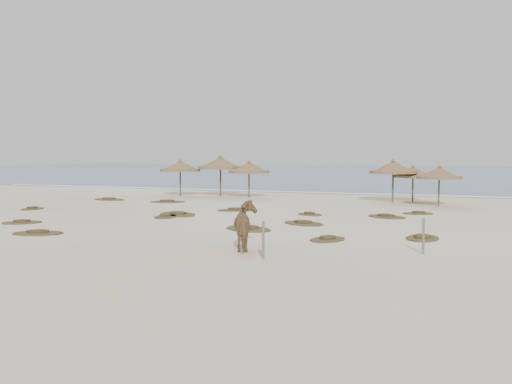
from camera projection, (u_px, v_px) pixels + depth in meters
ground at (205, 239)px, 22.11m from camera, size 160.00×160.00×0.00m
ocean at (414, 173)px, 91.75m from camera, size 200.00×100.00×0.01m
foam_line at (349, 193)px, 46.25m from camera, size 70.00×0.60×0.01m
palapa_0 at (180, 167)px, 43.64m from camera, size 4.07×4.07×2.90m
palapa_1 at (220, 164)px, 43.43m from camera, size 3.69×3.69×3.19m
palapa_2 at (249, 168)px, 41.73m from camera, size 3.84×3.84×2.81m
palapa_3 at (393, 168)px, 38.02m from camera, size 3.59×3.59×2.97m
palapa_4 at (413, 173)px, 38.34m from camera, size 3.45×3.45×2.54m
palapa_5 at (439, 174)px, 35.22m from camera, size 2.99×2.99×2.62m
horse at (247, 225)px, 19.55m from camera, size 1.73×2.18×1.68m
fence_post_near at (263, 240)px, 17.88m from camera, size 0.11×0.11×1.19m
fence_post_far at (423, 236)px, 18.78m from camera, size 0.11×0.11×1.20m
scrub_0 at (22, 222)px, 26.92m from camera, size 2.13×2.08×0.16m
scrub_1 at (178, 214)px, 30.46m from camera, size 3.24×3.13×0.16m
scrub_2 at (165, 216)px, 29.28m from camera, size 1.58×2.00×0.16m
scrub_3 at (303, 223)px, 26.57m from camera, size 2.64×2.37×0.16m
scrub_4 at (422, 238)px, 22.00m from camera, size 1.32×1.97×0.16m
scrub_6 at (168, 201)px, 38.20m from camera, size 2.74×2.23×0.16m
scrub_7 at (386, 216)px, 29.33m from camera, size 2.62×2.37×0.16m
scrub_8 at (32, 208)px, 33.44m from camera, size 1.08×1.60×0.16m
scrub_9 at (248, 228)px, 24.68m from camera, size 2.92×2.63×0.16m
scrub_10 at (418, 213)px, 30.87m from camera, size 1.91×1.56×0.16m
scrub_11 at (38, 233)px, 23.36m from camera, size 2.43×1.96×0.16m
scrub_12 at (328, 239)px, 21.69m from camera, size 1.64×2.03×0.16m
scrub_13 at (236, 210)px, 32.69m from camera, size 2.58×2.42×0.16m
scrub_14 at (109, 199)px, 40.05m from camera, size 2.61×1.90×0.16m
scrub_15 at (310, 214)px, 30.41m from camera, size 1.81×1.60×0.16m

